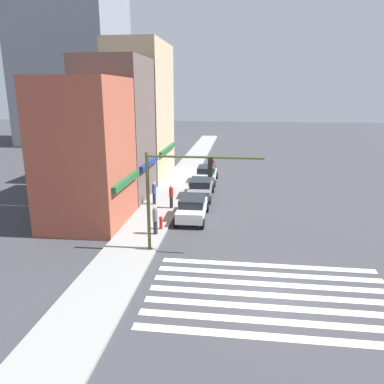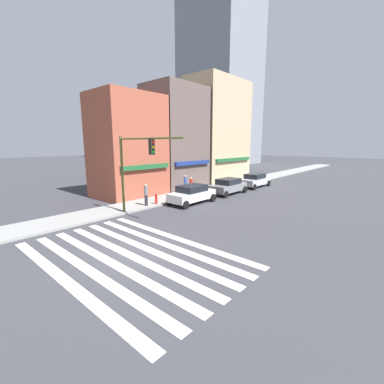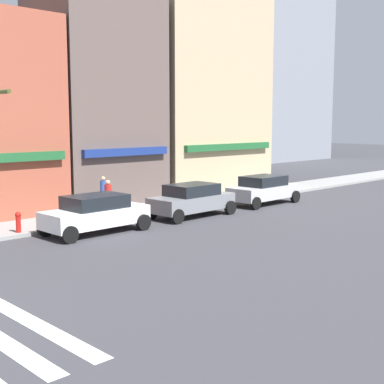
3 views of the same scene
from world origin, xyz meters
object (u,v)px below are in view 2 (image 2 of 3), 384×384
at_px(sedan_silver, 255,180).
at_px(pedestrian_red_jacket, 191,186).
at_px(traffic_signal, 135,161).
at_px(sedan_white, 192,194).
at_px(pedestrian_blue_shirt, 185,183).
at_px(pedestrian_grey_coat, 146,194).
at_px(fire_hydrant, 156,198).
at_px(sedan_grey, 228,186).

relative_size(sedan_silver, pedestrian_red_jacket, 2.50).
bearing_deg(sedan_silver, traffic_signal, 179.02).
relative_size(sedan_white, pedestrian_blue_shirt, 2.50).
bearing_deg(pedestrian_blue_shirt, pedestrian_red_jacket, -18.90).
relative_size(pedestrian_grey_coat, fire_hydrant, 2.10).
height_order(sedan_grey, pedestrian_blue_shirt, pedestrian_blue_shirt).
bearing_deg(sedan_grey, pedestrian_red_jacket, 151.64).
xyz_separation_m(sedan_silver, pedestrian_red_jacket, (-9.18, 1.84, 0.23)).
xyz_separation_m(sedan_grey, pedestrian_blue_shirt, (-2.81, 3.33, 0.23)).
relative_size(pedestrian_blue_shirt, pedestrian_grey_coat, 1.00).
distance_m(pedestrian_blue_shirt, pedestrian_red_jacket, 1.69).
distance_m(traffic_signal, sedan_white, 6.45).
xyz_separation_m(traffic_signal, sedan_grey, (11.21, -0.10, -3.10)).
bearing_deg(sedan_grey, sedan_silver, -1.29).
relative_size(traffic_signal, fire_hydrant, 7.36).
height_order(sedan_silver, pedestrian_blue_shirt, pedestrian_blue_shirt).
xyz_separation_m(pedestrian_red_jacket, pedestrian_grey_coat, (-5.41, 0.01, 0.00)).
distance_m(sedan_silver, pedestrian_red_jacket, 9.37).
height_order(traffic_signal, sedan_silver, traffic_signal).
distance_m(pedestrian_red_jacket, fire_hydrant, 4.53).
bearing_deg(pedestrian_blue_shirt, sedan_silver, 77.46).
xyz_separation_m(pedestrian_red_jacket, fire_hydrant, (-4.50, -0.14, -0.46)).
bearing_deg(traffic_signal, sedan_white, -1.01).
relative_size(traffic_signal, sedan_grey, 1.40).
height_order(traffic_signal, sedan_white, traffic_signal).
xyz_separation_m(sedan_grey, sedan_silver, (5.58, 0.00, 0.00)).
height_order(sedan_grey, pedestrian_grey_coat, pedestrian_grey_coat).
relative_size(sedan_grey, sedan_silver, 1.00).
xyz_separation_m(traffic_signal, sedan_white, (5.65, -0.10, -3.10)).
height_order(pedestrian_red_jacket, fire_hydrant, pedestrian_red_jacket).
bearing_deg(sedan_silver, sedan_grey, 179.36).
bearing_deg(pedestrian_red_jacket, sedan_white, 112.48).
distance_m(pedestrian_grey_coat, fire_hydrant, 1.03).
bearing_deg(pedestrian_blue_shirt, fire_hydrant, -63.71).
xyz_separation_m(sedan_white, pedestrian_grey_coat, (-3.46, 1.85, 0.23)).
bearing_deg(sedan_silver, pedestrian_blue_shirt, 157.67).
relative_size(sedan_white, pedestrian_red_jacket, 2.50).
xyz_separation_m(traffic_signal, pedestrian_blue_shirt, (8.40, 3.24, -2.87)).
relative_size(sedan_white, sedan_silver, 1.00).
bearing_deg(fire_hydrant, pedestrian_red_jacket, 1.78).
bearing_deg(sedan_silver, pedestrian_grey_coat, 172.14).
bearing_deg(sedan_white, traffic_signal, 178.07).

